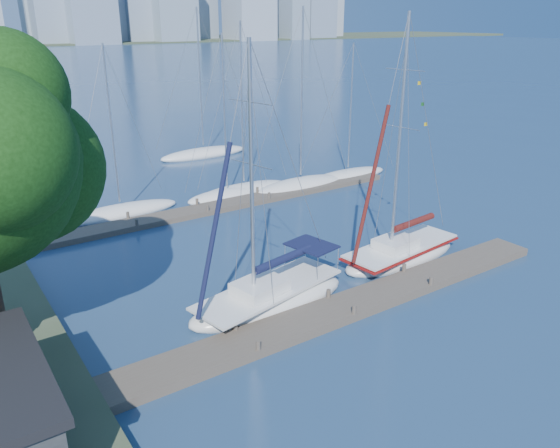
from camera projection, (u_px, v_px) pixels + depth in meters
ground at (340, 313)px, 25.00m from camera, size 700.00×700.00×0.00m
near_dock at (341, 309)px, 24.93m from camera, size 26.00×2.00×0.40m
far_dock at (215, 207)px, 38.37m from camera, size 30.00×1.80×0.36m
sailboat_navy at (269, 288)px, 25.21m from camera, size 8.60×4.29×12.56m
sailboat_maroon at (402, 242)px, 30.05m from camera, size 8.07×3.40×13.53m
bg_boat_1 at (121, 212)px, 37.30m from camera, size 8.26×5.34×11.56m
bg_boat_2 at (227, 195)px, 40.86m from camera, size 6.71×3.02×12.06m
bg_boat_3 at (244, 190)px, 41.99m from camera, size 7.76×2.50×12.86m
bg_boat_4 at (301, 185)px, 43.13m from camera, size 8.52×4.03×13.87m
bg_boat_5 at (348, 175)px, 46.00m from camera, size 8.11×5.07×11.20m
bg_boat_6 at (41, 180)px, 44.51m from camera, size 6.19×2.82×11.94m
bg_boat_7 at (204, 153)px, 53.22m from camera, size 9.28×5.24×14.00m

